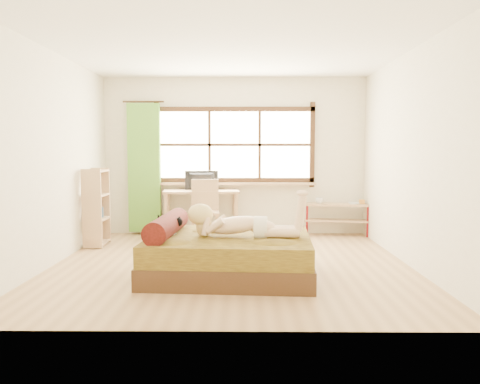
{
  "coord_description": "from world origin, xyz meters",
  "views": [
    {
      "loc": [
        0.18,
        -5.88,
        1.44
      ],
      "look_at": [
        0.11,
        0.2,
        0.91
      ],
      "focal_mm": 35.0,
      "sensor_mm": 36.0,
      "label": 1
    }
  ],
  "objects_px": {
    "woman": "(243,212)",
    "pipe_shelf": "(338,212)",
    "kitten": "(169,225)",
    "chair": "(205,207)",
    "desk": "(201,196)",
    "bookshelf": "(96,207)",
    "bed": "(226,254)"
  },
  "relations": [
    {
      "from": "woman",
      "to": "pipe_shelf",
      "type": "relative_size",
      "value": 1.16
    },
    {
      "from": "kitten",
      "to": "chair",
      "type": "xyz_separation_m",
      "value": [
        0.26,
        2.05,
        -0.03
      ]
    },
    {
      "from": "chair",
      "to": "woman",
      "type": "bearing_deg",
      "value": -79.24
    },
    {
      "from": "desk",
      "to": "kitten",
      "type": "bearing_deg",
      "value": -98.75
    },
    {
      "from": "bookshelf",
      "to": "woman",
      "type": "bearing_deg",
      "value": -39.78
    },
    {
      "from": "bed",
      "to": "woman",
      "type": "bearing_deg",
      "value": -11.51
    },
    {
      "from": "kitten",
      "to": "desk",
      "type": "xyz_separation_m",
      "value": [
        0.16,
        2.41,
        0.1
      ]
    },
    {
      "from": "bed",
      "to": "bookshelf",
      "type": "xyz_separation_m",
      "value": [
        -2.04,
        1.7,
        0.34
      ]
    },
    {
      "from": "pipe_shelf",
      "to": "kitten",
      "type": "bearing_deg",
      "value": -125.62
    },
    {
      "from": "bed",
      "to": "pipe_shelf",
      "type": "bearing_deg",
      "value": 58.95
    },
    {
      "from": "kitten",
      "to": "woman",
      "type": "bearing_deg",
      "value": -6.22
    },
    {
      "from": "bed",
      "to": "kitten",
      "type": "distance_m",
      "value": 0.75
    },
    {
      "from": "bookshelf",
      "to": "pipe_shelf",
      "type": "bearing_deg",
      "value": 11.85
    },
    {
      "from": "chair",
      "to": "pipe_shelf",
      "type": "bearing_deg",
      "value": 7.26
    },
    {
      "from": "woman",
      "to": "bed",
      "type": "bearing_deg",
      "value": 168.49
    },
    {
      "from": "desk",
      "to": "chair",
      "type": "height_order",
      "value": "chair"
    },
    {
      "from": "chair",
      "to": "kitten",
      "type": "bearing_deg",
      "value": -101.99
    },
    {
      "from": "kitten",
      "to": "desk",
      "type": "distance_m",
      "value": 2.41
    },
    {
      "from": "desk",
      "to": "chair",
      "type": "xyz_separation_m",
      "value": [
        0.09,
        -0.36,
        -0.13
      ]
    },
    {
      "from": "bookshelf",
      "to": "chair",
      "type": "bearing_deg",
      "value": 13.63
    },
    {
      "from": "chair",
      "to": "bookshelf",
      "type": "distance_m",
      "value": 1.68
    },
    {
      "from": "chair",
      "to": "pipe_shelf",
      "type": "relative_size",
      "value": 0.87
    },
    {
      "from": "chair",
      "to": "bookshelf",
      "type": "bearing_deg",
      "value": -169.65
    },
    {
      "from": "bed",
      "to": "bookshelf",
      "type": "relative_size",
      "value": 1.67
    },
    {
      "from": "desk",
      "to": "chair",
      "type": "relative_size",
      "value": 1.32
    },
    {
      "from": "woman",
      "to": "desk",
      "type": "relative_size",
      "value": 1.0
    },
    {
      "from": "bed",
      "to": "chair",
      "type": "height_order",
      "value": "chair"
    },
    {
      "from": "chair",
      "to": "pipe_shelf",
      "type": "height_order",
      "value": "chair"
    },
    {
      "from": "woman",
      "to": "pipe_shelf",
      "type": "xyz_separation_m",
      "value": [
        1.61,
        2.68,
        -0.34
      ]
    },
    {
      "from": "bed",
      "to": "desk",
      "type": "height_order",
      "value": "desk"
    },
    {
      "from": "desk",
      "to": "bed",
      "type": "bearing_deg",
      "value": -83.34
    },
    {
      "from": "woman",
      "to": "kitten",
      "type": "bearing_deg",
      "value": 173.78
    }
  ]
}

